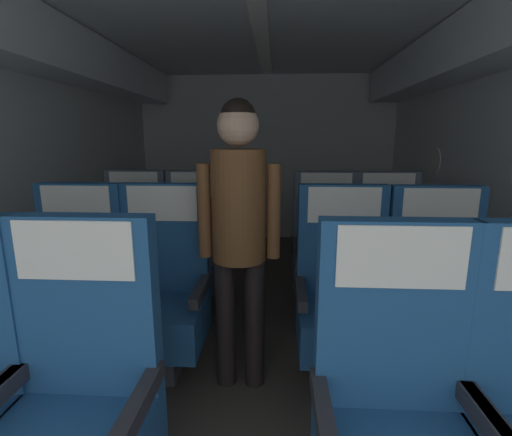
# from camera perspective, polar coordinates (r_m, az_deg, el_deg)

# --- Properties ---
(ground) EXTENTS (3.66, 5.71, 0.02)m
(ground) POSITION_cam_1_polar(r_m,az_deg,el_deg) (2.76, -0.00, -17.56)
(ground) COLOR #3D3833
(fuselage_shell) EXTENTS (3.54, 5.36, 2.25)m
(fuselage_shell) POSITION_cam_1_polar(r_m,az_deg,el_deg) (2.67, 0.33, 17.84)
(fuselage_shell) COLOR silver
(fuselage_shell) RESTS_ON ground
(seat_a_left_aisle) EXTENTS (0.53, 0.47, 1.11)m
(seat_a_left_aisle) POSITION_cam_1_polar(r_m,az_deg,el_deg) (1.50, -26.21, -25.44)
(seat_a_left_aisle) COLOR #38383D
(seat_a_left_aisle) RESTS_ON ground
(seat_a_right_window) EXTENTS (0.53, 0.47, 1.11)m
(seat_a_right_window) POSITION_cam_1_polar(r_m,az_deg,el_deg) (1.40, 21.08, -28.20)
(seat_a_right_window) COLOR #38383D
(seat_a_right_window) RESTS_ON ground
(seat_b_left_window) EXTENTS (0.53, 0.47, 1.11)m
(seat_b_left_window) POSITION_cam_1_polar(r_m,az_deg,el_deg) (2.39, -26.07, -10.96)
(seat_b_left_window) COLOR #38383D
(seat_b_left_window) RESTS_ON ground
(seat_b_left_aisle) EXTENTS (0.53, 0.47, 1.11)m
(seat_b_left_aisle) POSITION_cam_1_polar(r_m,az_deg,el_deg) (2.21, -14.36, -11.92)
(seat_b_left_aisle) COLOR #38383D
(seat_b_left_aisle) RESTS_ON ground
(seat_b_right_aisle) EXTENTS (0.53, 0.47, 1.11)m
(seat_b_right_aisle) POSITION_cam_1_polar(r_m,az_deg,el_deg) (2.28, 26.37, -12.14)
(seat_b_right_aisle) COLOR #38383D
(seat_b_right_aisle) RESTS_ON ground
(seat_b_right_window) EXTENTS (0.53, 0.47, 1.11)m
(seat_b_right_window) POSITION_cam_1_polar(r_m,az_deg,el_deg) (2.15, 13.27, -12.57)
(seat_b_right_window) COLOR #38383D
(seat_b_right_window) RESTS_ON ground
(seat_c_left_window) EXTENTS (0.53, 0.47, 1.11)m
(seat_c_left_window) POSITION_cam_1_polar(r_m,az_deg,el_deg) (3.17, -18.42, -4.77)
(seat_c_left_window) COLOR #38383D
(seat_c_left_window) RESTS_ON ground
(seat_c_left_aisle) EXTENTS (0.53, 0.47, 1.11)m
(seat_c_left_aisle) POSITION_cam_1_polar(r_m,az_deg,el_deg) (3.00, -9.35, -5.23)
(seat_c_left_aisle) COLOR #38383D
(seat_c_left_aisle) RESTS_ON ground
(seat_c_right_aisle) EXTENTS (0.53, 0.47, 1.11)m
(seat_c_right_aisle) POSITION_cam_1_polar(r_m,az_deg,el_deg) (3.06, 19.67, -5.44)
(seat_c_right_aisle) COLOR #38383D
(seat_c_right_aisle) RESTS_ON ground
(seat_c_right_window) EXTENTS (0.53, 0.47, 1.11)m
(seat_c_right_window) POSITION_cam_1_polar(r_m,az_deg,el_deg) (2.96, 10.67, -5.55)
(seat_c_right_window) COLOR #38383D
(seat_c_right_window) RESTS_ON ground
(flight_attendant) EXTENTS (0.43, 0.28, 1.56)m
(flight_attendant) POSITION_cam_1_polar(r_m,az_deg,el_deg) (1.90, -2.67, -0.16)
(flight_attendant) COLOR black
(flight_attendant) RESTS_ON ground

